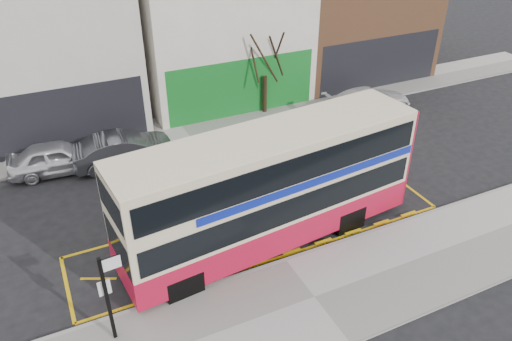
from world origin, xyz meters
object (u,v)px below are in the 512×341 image
double_decker_bus (271,187)px  bus_stop_post (108,291)px  street_tree_right (265,42)px  car_silver (58,157)px  car_grey (123,149)px  car_white (368,102)px

double_decker_bus → bus_stop_post: (-6.05, -2.18, -0.35)m
street_tree_right → car_silver: bearing=-171.9°
double_decker_bus → car_silver: size_ratio=2.60×
double_decker_bus → bus_stop_post: double_decker_bus is taller
car_grey → car_white: (13.26, -0.38, -0.01)m
car_white → street_tree_right: size_ratio=0.86×
bus_stop_post → double_decker_bus: bearing=15.2°
car_grey → street_tree_right: street_tree_right is taller
car_white → bus_stop_post: bearing=119.7°
car_silver → bus_stop_post: bearing=-172.5°
bus_stop_post → car_white: size_ratio=0.58×
car_grey → car_white: 13.27m
car_white → street_tree_right: 6.54m
bus_stop_post → car_white: 18.40m
car_silver → car_white: car_white is taller
car_silver → car_white: bearing=-87.6°
car_grey → street_tree_right: (8.18, 2.09, 3.28)m
double_decker_bus → car_white: size_ratio=2.17×
bus_stop_post → car_silver: bus_stop_post is taller
bus_stop_post → street_tree_right: bearing=43.7°
car_white → car_grey: bearing=86.8°
street_tree_right → double_decker_bus: bearing=-115.1°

